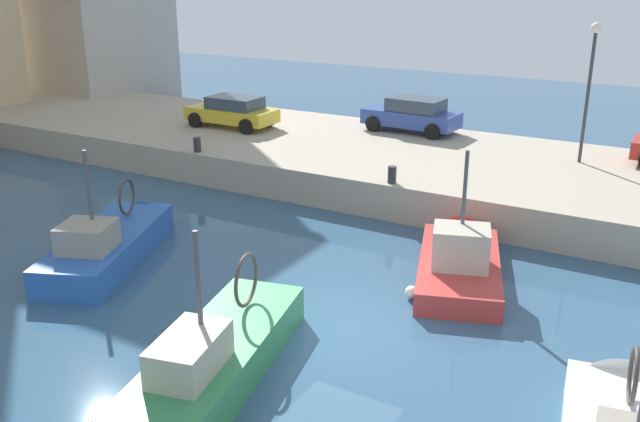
{
  "coord_description": "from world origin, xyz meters",
  "views": [
    {
      "loc": [
        -12.22,
        -6.64,
        7.74
      ],
      "look_at": [
        3.84,
        2.64,
        1.2
      ],
      "focal_mm": 38.8,
      "sensor_mm": 36.0,
      "label": 1
    }
  ],
  "objects_px": {
    "fishing_boat_blue": "(114,252)",
    "quay_streetlamp": "(591,70)",
    "parked_car_yellow": "(233,111)",
    "fishing_boat_green": "(223,365)",
    "fishing_boat_red": "(459,267)",
    "parked_car_blue": "(412,115)",
    "mooring_bollard_mid": "(197,145)",
    "mooring_bollard_south": "(392,175)"
  },
  "relations": [
    {
      "from": "quay_streetlamp",
      "to": "mooring_bollard_south",
      "type": "bearing_deg",
      "value": 140.03
    },
    {
      "from": "quay_streetlamp",
      "to": "fishing_boat_green",
      "type": "bearing_deg",
      "value": 165.96
    },
    {
      "from": "parked_car_yellow",
      "to": "quay_streetlamp",
      "type": "relative_size",
      "value": 0.82
    },
    {
      "from": "mooring_bollard_mid",
      "to": "fishing_boat_red",
      "type": "bearing_deg",
      "value": -104.57
    },
    {
      "from": "fishing_boat_red",
      "to": "fishing_boat_green",
      "type": "bearing_deg",
      "value": 160.27
    },
    {
      "from": "fishing_boat_green",
      "to": "mooring_bollard_mid",
      "type": "relative_size",
      "value": 12.28
    },
    {
      "from": "fishing_boat_green",
      "to": "mooring_bollard_south",
      "type": "bearing_deg",
      "value": 4.73
    },
    {
      "from": "fishing_boat_blue",
      "to": "mooring_bollard_south",
      "type": "distance_m",
      "value": 8.87
    },
    {
      "from": "fishing_boat_green",
      "to": "quay_streetlamp",
      "type": "distance_m",
      "value": 16.7
    },
    {
      "from": "fishing_boat_green",
      "to": "mooring_bollard_south",
      "type": "height_order",
      "value": "fishing_boat_green"
    },
    {
      "from": "fishing_boat_green",
      "to": "parked_car_blue",
      "type": "relative_size",
      "value": 1.66
    },
    {
      "from": "fishing_boat_red",
      "to": "mooring_bollard_mid",
      "type": "relative_size",
      "value": 10.77
    },
    {
      "from": "mooring_bollard_south",
      "to": "quay_streetlamp",
      "type": "bearing_deg",
      "value": -39.97
    },
    {
      "from": "fishing_boat_green",
      "to": "parked_car_blue",
      "type": "height_order",
      "value": "fishing_boat_green"
    },
    {
      "from": "fishing_boat_green",
      "to": "quay_streetlamp",
      "type": "bearing_deg",
      "value": -14.04
    },
    {
      "from": "mooring_bollard_south",
      "to": "parked_car_yellow",
      "type": "bearing_deg",
      "value": 66.38
    },
    {
      "from": "fishing_boat_red",
      "to": "mooring_bollard_south",
      "type": "distance_m",
      "value": 4.66
    },
    {
      "from": "parked_car_blue",
      "to": "mooring_bollard_south",
      "type": "xyz_separation_m",
      "value": [
        -7.15,
        -2.33,
        -0.46
      ]
    },
    {
      "from": "fishing_boat_green",
      "to": "mooring_bollard_south",
      "type": "xyz_separation_m",
      "value": [
        9.99,
        0.83,
        1.37
      ]
    },
    {
      "from": "mooring_bollard_south",
      "to": "fishing_boat_blue",
      "type": "bearing_deg",
      "value": 140.95
    },
    {
      "from": "parked_car_yellow",
      "to": "mooring_bollard_south",
      "type": "xyz_separation_m",
      "value": [
        -4.12,
        -9.42,
        -0.41
      ]
    },
    {
      "from": "fishing_boat_blue",
      "to": "fishing_boat_red",
      "type": "distance_m",
      "value": 9.67
    },
    {
      "from": "fishing_boat_blue",
      "to": "mooring_bollard_mid",
      "type": "xyz_separation_m",
      "value": [
        6.8,
        2.48,
        1.37
      ]
    },
    {
      "from": "quay_streetlamp",
      "to": "fishing_boat_red",
      "type": "bearing_deg",
      "value": 170.85
    },
    {
      "from": "parked_car_yellow",
      "to": "mooring_bollard_south",
      "type": "distance_m",
      "value": 10.29
    },
    {
      "from": "fishing_boat_green",
      "to": "quay_streetlamp",
      "type": "xyz_separation_m",
      "value": [
        15.64,
        -3.91,
        4.35
      ]
    },
    {
      "from": "mooring_bollard_south",
      "to": "mooring_bollard_mid",
      "type": "height_order",
      "value": "same"
    },
    {
      "from": "fishing_boat_blue",
      "to": "parked_car_blue",
      "type": "relative_size",
      "value": 1.58
    },
    {
      "from": "parked_car_yellow",
      "to": "fishing_boat_blue",
      "type": "bearing_deg",
      "value": -160.35
    },
    {
      "from": "quay_streetlamp",
      "to": "parked_car_blue",
      "type": "bearing_deg",
      "value": 77.99
    },
    {
      "from": "fishing_boat_blue",
      "to": "mooring_bollard_mid",
      "type": "bearing_deg",
      "value": 20.06
    },
    {
      "from": "fishing_boat_green",
      "to": "parked_car_blue",
      "type": "xyz_separation_m",
      "value": [
        17.14,
        3.16,
        1.83
      ]
    },
    {
      "from": "mooring_bollard_south",
      "to": "fishing_boat_red",
      "type": "bearing_deg",
      "value": -131.36
    },
    {
      "from": "parked_car_yellow",
      "to": "mooring_bollard_south",
      "type": "height_order",
      "value": "parked_car_yellow"
    },
    {
      "from": "fishing_boat_blue",
      "to": "quay_streetlamp",
      "type": "relative_size",
      "value": 1.33
    },
    {
      "from": "parked_car_yellow",
      "to": "parked_car_blue",
      "type": "height_order",
      "value": "parked_car_blue"
    },
    {
      "from": "fishing_boat_green",
      "to": "mooring_bollard_mid",
      "type": "height_order",
      "value": "fishing_boat_green"
    },
    {
      "from": "parked_car_blue",
      "to": "mooring_bollard_mid",
      "type": "xyz_separation_m",
      "value": [
        -7.15,
        5.67,
        -0.46
      ]
    },
    {
      "from": "mooring_bollard_mid",
      "to": "quay_streetlamp",
      "type": "distance_m",
      "value": 14.25
    },
    {
      "from": "fishing_boat_red",
      "to": "parked_car_blue",
      "type": "bearing_deg",
      "value": 29.36
    },
    {
      "from": "parked_car_blue",
      "to": "fishing_boat_green",
      "type": "bearing_deg",
      "value": -169.56
    },
    {
      "from": "parked_car_yellow",
      "to": "parked_car_blue",
      "type": "distance_m",
      "value": 7.71
    }
  ]
}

